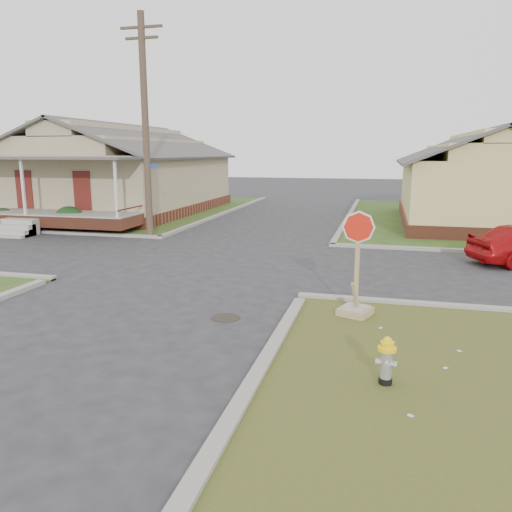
# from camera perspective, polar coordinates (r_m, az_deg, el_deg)

# --- Properties ---
(ground) EXTENTS (120.00, 120.00, 0.00)m
(ground) POSITION_cam_1_polar(r_m,az_deg,el_deg) (12.28, -12.63, -5.36)
(ground) COLOR #28282A
(ground) RESTS_ON ground
(verge_far_left) EXTENTS (19.00, 19.00, 0.05)m
(verge_far_left) POSITION_cam_1_polar(r_m,az_deg,el_deg) (34.06, -18.59, 5.22)
(verge_far_left) COLOR #274619
(verge_far_left) RESTS_ON ground
(curbs) EXTENTS (80.00, 40.00, 0.12)m
(curbs) POSITION_cam_1_polar(r_m,az_deg,el_deg) (16.74, -4.93, -0.54)
(curbs) COLOR gray
(curbs) RESTS_ON ground
(manhole) EXTENTS (0.64, 0.64, 0.01)m
(manhole) POSITION_cam_1_polar(r_m,az_deg,el_deg) (11.03, -3.49, -7.04)
(manhole) COLOR black
(manhole) RESTS_ON ground
(corner_house) EXTENTS (10.10, 15.50, 5.30)m
(corner_house) POSITION_cam_1_polar(r_m,az_deg,el_deg) (31.22, -15.49, 9.01)
(corner_house) COLOR brown
(corner_house) RESTS_ON ground
(side_house_yellow) EXTENTS (7.60, 11.60, 4.70)m
(side_house_yellow) POSITION_cam_1_polar(r_m,az_deg,el_deg) (27.35, 24.19, 7.89)
(side_house_yellow) COLOR brown
(side_house_yellow) RESTS_ON ground
(utility_pole) EXTENTS (1.80, 0.28, 9.00)m
(utility_pole) POSITION_cam_1_polar(r_m,az_deg,el_deg) (21.62, -12.53, 14.43)
(utility_pole) COLOR #3F3024
(utility_pole) RESTS_ON ground
(fire_hydrant) EXTENTS (0.29, 0.29, 0.77)m
(fire_hydrant) POSITION_cam_1_polar(r_m,az_deg,el_deg) (8.05, 14.70, -11.22)
(fire_hydrant) COLOR black
(fire_hydrant) RESTS_ON ground
(stop_sign) EXTENTS (0.65, 0.64, 2.30)m
(stop_sign) POSITION_cam_1_polar(r_m,az_deg,el_deg) (11.13, 11.34, -4.17)
(stop_sign) COLOR tan
(stop_sign) RESTS_ON ground
(hedge_left) EXTENTS (1.26, 1.03, 0.96)m
(hedge_left) POSITION_cam_1_polar(r_m,az_deg,el_deg) (26.78, -26.92, 4.02)
(hedge_left) COLOR #153613
(hedge_left) RESTS_ON verge_far_left
(hedge_right) EXTENTS (1.42, 1.16, 1.08)m
(hedge_right) POSITION_cam_1_polar(r_m,az_deg,el_deg) (24.60, -20.55, 4.11)
(hedge_right) COLOR #153613
(hedge_right) RESTS_ON verge_far_left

